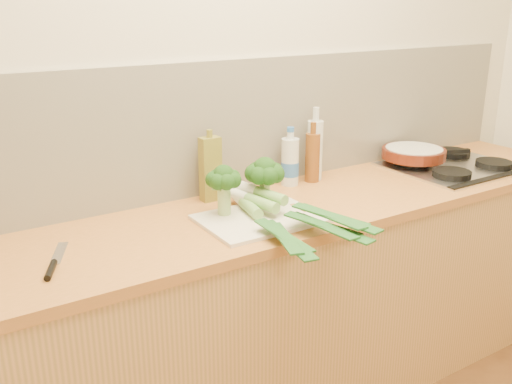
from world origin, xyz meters
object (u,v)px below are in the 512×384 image
Objects in this scene: chopping_board at (260,219)px; skillet at (414,153)px; chefs_knife at (53,266)px; gas_hob at (453,165)px.

skillet is (1.01, 0.20, 0.06)m from chopping_board.
chefs_knife is 0.63× the size of skillet.
gas_hob reaches higher than chefs_knife.
chopping_board is 1.04m from skillet.
gas_hob is 0.19m from skillet.
gas_hob is 1.35× the size of chopping_board.
chefs_knife is 1.76m from skillet.
chopping_board is at bearing -176.13° from gas_hob.
gas_hob is 1.15m from chopping_board.
gas_hob reaches higher than chopping_board.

